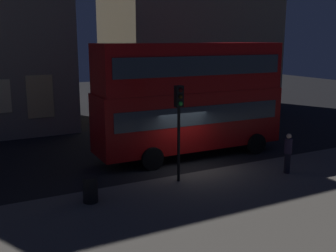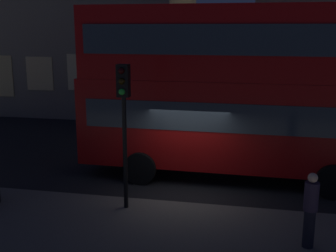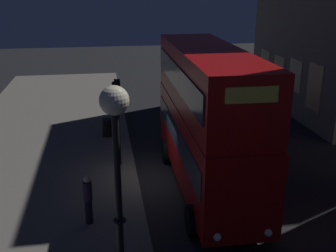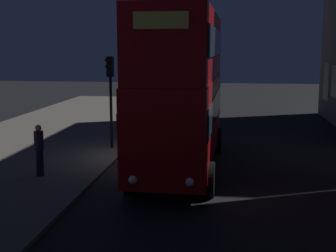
{
  "view_description": "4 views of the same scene",
  "coord_description": "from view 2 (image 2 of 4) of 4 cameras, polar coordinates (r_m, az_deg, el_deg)",
  "views": [
    {
      "loc": [
        -9.17,
        -15.49,
        5.85
      ],
      "look_at": [
        -0.53,
        1.03,
        1.85
      ],
      "focal_mm": 43.42,
      "sensor_mm": 36.0,
      "label": 1
    },
    {
      "loc": [
        1.93,
        -12.28,
        5.01
      ],
      "look_at": [
        -0.55,
        0.0,
        2.11
      ],
      "focal_mm": 46.06,
      "sensor_mm": 36.0,
      "label": 2
    },
    {
      "loc": [
        15.89,
        -2.21,
        7.93
      ],
      "look_at": [
        -1.28,
        0.6,
        1.9
      ],
      "focal_mm": 44.01,
      "sensor_mm": 36.0,
      "label": 3
    },
    {
      "loc": [
        17.97,
        3.49,
        4.49
      ],
      "look_at": [
        0.61,
        1.17,
        1.48
      ],
      "focal_mm": 49.72,
      "sensor_mm": 36.0,
      "label": 4
    }
  ],
  "objects": [
    {
      "name": "traffic_light_near_kerb",
      "position": [
        11.38,
        -5.88,
        2.56
      ],
      "size": [
        0.32,
        0.36,
        3.95
      ],
      "rotation": [
        0.0,
        0.0,
        -0.01
      ],
      "color": "black",
      "rests_on": "sidewalk_slab"
    },
    {
      "name": "double_decker_bus",
      "position": [
        14.18,
        7.94,
        5.38
      ],
      "size": [
        9.81,
        2.86,
        5.67
      ],
      "rotation": [
        0.0,
        0.0,
        -0.02
      ],
      "color": "#9E0C0C",
      "rests_on": "ground"
    },
    {
      "name": "pedestrian",
      "position": [
        10.28,
        18.32,
        -10.39
      ],
      "size": [
        0.32,
        0.32,
        1.77
      ],
      "rotation": [
        0.0,
        0.0,
        5.79
      ],
      "color": "black",
      "rests_on": "sidewalk_slab"
    },
    {
      "name": "ground_plane",
      "position": [
        13.4,
        2.33,
        -8.95
      ],
      "size": [
        80.0,
        80.0,
        0.0
      ],
      "primitive_type": "plane",
      "color": "black"
    }
  ]
}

